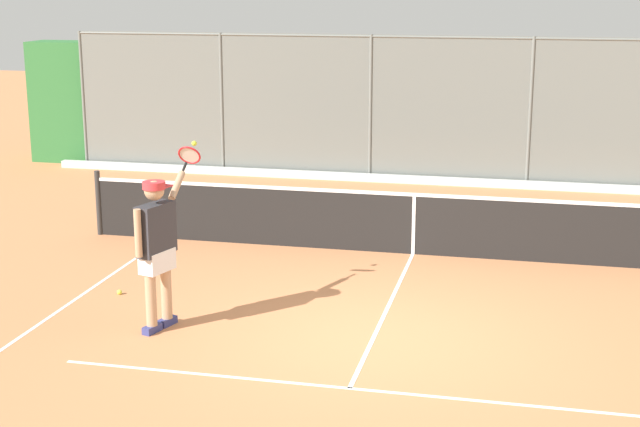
{
  "coord_description": "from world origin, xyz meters",
  "views": [
    {
      "loc": [
        -1.69,
        10.15,
        4.06
      ],
      "look_at": [
        1.02,
        -1.69,
        1.05
      ],
      "focal_mm": 52.57,
      "sensor_mm": 36.0,
      "label": 1
    }
  ],
  "objects": [
    {
      "name": "tennis_player",
      "position": [
        2.56,
        0.22,
        1.09
      ],
      "size": [
        0.42,
        1.48,
        2.11
      ],
      "rotation": [
        0.0,
        0.0,
        -1.86
      ],
      "color": "navy",
      "rests_on": "ground"
    },
    {
      "name": "tennis_ball_near_net",
      "position": [
        3.58,
        -0.83,
        0.03
      ],
      "size": [
        0.07,
        0.07,
        0.07
      ],
      "primitive_type": "sphere",
      "color": "#D6E042",
      "rests_on": "ground"
    },
    {
      "name": "tennis_net",
      "position": [
        0.0,
        -3.62,
        0.49
      ],
      "size": [
        10.49,
        0.09,
        1.07
      ],
      "color": "#2D2D2D",
      "rests_on": "ground"
    },
    {
      "name": "fence_backdrop",
      "position": [
        0.0,
        -9.63,
        1.37
      ],
      "size": [
        19.23,
        1.37,
        3.02
      ],
      "color": "slate",
      "rests_on": "ground"
    },
    {
      "name": "court_line_markings",
      "position": [
        0.0,
        1.74,
        0.0
      ],
      "size": [
        8.17,
        9.17,
        0.01
      ],
      "color": "white",
      "rests_on": "ground"
    },
    {
      "name": "ground_plane",
      "position": [
        0.0,
        0.0,
        0.0
      ],
      "size": [
        60.0,
        60.0,
        0.0
      ],
      "primitive_type": "plane",
      "color": "#C67A4C"
    }
  ]
}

